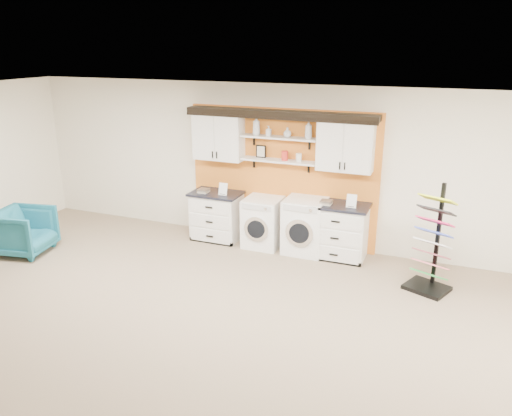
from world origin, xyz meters
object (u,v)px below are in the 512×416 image
at_px(dryer, 305,226).
at_px(base_cabinet_right, 339,231).
at_px(armchair, 24,231).
at_px(sample_rack, 431,257).
at_px(washer, 263,222).
at_px(base_cabinet_left, 217,215).

bearing_deg(dryer, base_cabinet_right, 0.33).
bearing_deg(armchair, sample_rack, -90.70).
bearing_deg(washer, dryer, -0.00).
bearing_deg(sample_rack, washer, -170.62).
distance_m(base_cabinet_left, dryer, 1.67).
relative_size(washer, armchair, 1.02).
height_order(washer, sample_rack, sample_rack).
bearing_deg(armchair, base_cabinet_left, -67.41).
distance_m(base_cabinet_left, base_cabinet_right, 2.26).
height_order(base_cabinet_left, sample_rack, sample_rack).
xyz_separation_m(base_cabinet_left, dryer, (1.67, -0.00, 0.03)).
bearing_deg(dryer, sample_rack, -17.81).
bearing_deg(base_cabinet_right, dryer, -179.67).
xyz_separation_m(washer, dryer, (0.76, -0.00, 0.04)).
distance_m(base_cabinet_right, washer, 1.35).
height_order(base_cabinet_left, armchair, base_cabinet_left).
bearing_deg(armchair, base_cabinet_right, -80.80).
xyz_separation_m(base_cabinet_left, sample_rack, (3.75, -0.67, 0.07)).
height_order(base_cabinet_right, dryer, dryer).
xyz_separation_m(base_cabinet_right, washer, (-1.35, -0.00, -0.03)).
bearing_deg(dryer, armchair, -157.80).
bearing_deg(sample_rack, armchair, -147.45).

